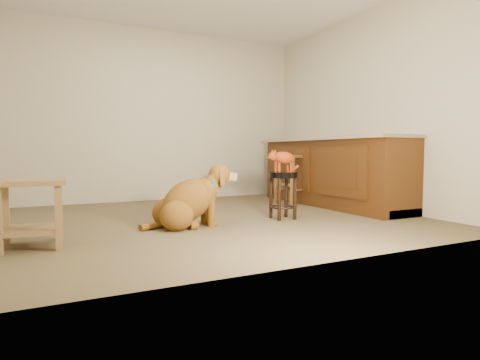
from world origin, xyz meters
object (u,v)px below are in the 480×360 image
tabby_kitten (282,159)px  golden_retriever (189,202)px  padded_stool (283,186)px  wood_stool (292,178)px  side_table (31,202)px

tabby_kitten → golden_retriever: bearing=-177.0°
padded_stool → tabby_kitten: tabby_kitten is taller
golden_retriever → tabby_kitten: size_ratio=2.36×
padded_stool → tabby_kitten: size_ratio=1.17×
padded_stool → tabby_kitten: bearing=171.2°
golden_retriever → wood_stool: bearing=26.5°
wood_stool → tabby_kitten: (-0.83, -1.06, 0.31)m
padded_stool → side_table: (-2.47, -0.25, -0.02)m
wood_stool → side_table: (-3.30, -1.32, -0.01)m
side_table → wood_stool: bearing=21.8°
wood_stool → golden_retriever: size_ratio=0.67×
wood_stool → golden_retriever: bearing=-151.1°
tabby_kitten → padded_stool: bearing=-5.7°
wood_stool → side_table: bearing=-158.2°
side_table → golden_retriever: bearing=10.6°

